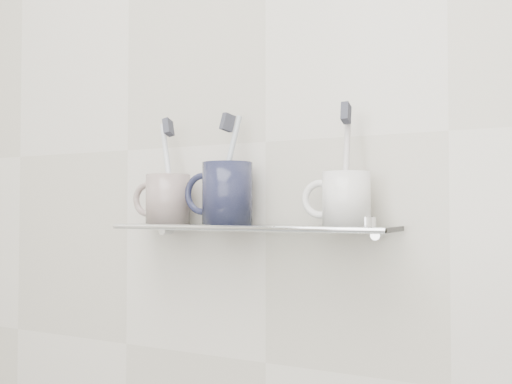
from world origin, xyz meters
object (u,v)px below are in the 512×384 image
Objects in this scene: shelf_glass at (250,227)px; mug_left at (168,199)px; mug_center at (227,193)px; mug_right at (346,199)px.

shelf_glass is 0.18m from mug_left.
mug_left is at bearing -155.77° from mug_center.
mug_center reaches higher than shelf_glass.
mug_left reaches higher than mug_right.
shelf_glass is 0.08m from mug_center.
mug_center is at bearing 173.97° from shelf_glass.
mug_right reaches higher than shelf_glass.
shelf_glass is 0.18m from mug_right.
mug_center is at bearing -160.36° from mug_right.
mug_left is 0.84× the size of mug_center.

